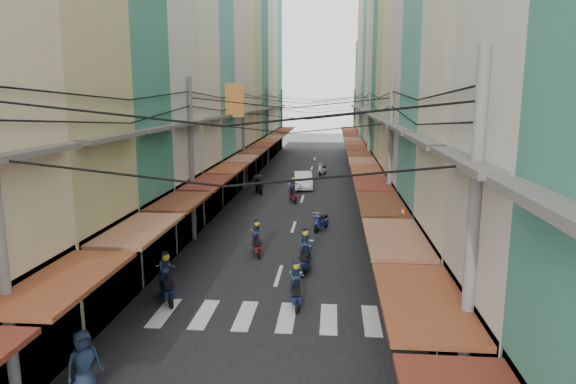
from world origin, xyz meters
The scene contains 15 objects.
ground centered at (0.00, 0.00, 0.00)m, with size 160.00×160.00×0.00m, color slate.
road centered at (0.00, 20.00, 0.01)m, with size 10.00×80.00×0.02m, color black.
sidewalk_left centered at (-6.50, 20.00, 0.03)m, with size 3.00×80.00×0.06m, color slate.
sidewalk_right centered at (6.50, 20.00, 0.03)m, with size 3.00×80.00×0.06m, color slate.
crosswalk centered at (0.00, -6.00, 0.03)m, with size 7.55×2.40×0.01m.
building_row_left centered at (-7.92, 16.56, 9.78)m, with size 7.80×67.67×23.70m.
building_row_right centered at (7.92, 16.45, 9.41)m, with size 7.80×68.98×22.59m.
utility_poles centered at (0.00, 15.01, 6.59)m, with size 10.20×66.13×8.20m.
white_car centered at (-0.20, 18.36, 0.00)m, with size 4.63×1.82×1.64m, color silver.
bicycle centered at (6.09, 0.39, 0.00)m, with size 0.63×1.67×1.15m, color black.
moving_scooters centered at (-0.69, 4.55, 0.54)m, with size 5.71×32.20×1.88m.
parked_scooters centered at (4.77, -4.58, 0.46)m, with size 13.29×14.89×0.97m.
pedestrians centered at (-3.79, 2.17, 1.06)m, with size 12.83×23.40×2.25m.
market_umbrella centered at (6.58, -3.10, 2.30)m, with size 2.48×2.48×2.61m.
traffic_sign centered at (4.78, -3.14, 2.40)m, with size 0.10×0.71×3.25m.
Camera 1 is at (2.16, -21.97, 7.28)m, focal length 32.00 mm.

